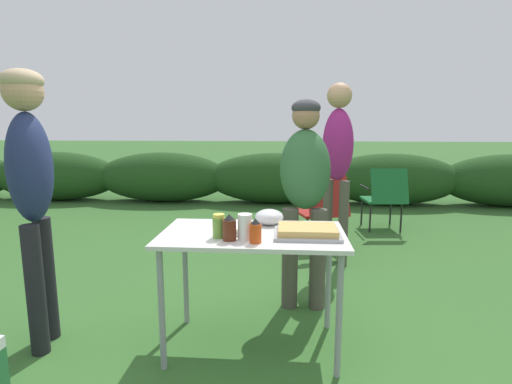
{
  "coord_description": "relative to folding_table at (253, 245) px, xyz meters",
  "views": [
    {
      "loc": [
        0.19,
        -2.31,
        1.38
      ],
      "look_at": [
        -0.02,
        0.56,
        0.89
      ],
      "focal_mm": 28.0,
      "sensor_mm": 36.0,
      "label": 1
    }
  ],
  "objects": [
    {
      "name": "ground_plane",
      "position": [
        0.0,
        0.0,
        -0.66
      ],
      "size": [
        60.0,
        60.0,
        0.0
      ],
      "primitive_type": "plane",
      "color": "#336028"
    },
    {
      "name": "shrub_hedge",
      "position": [
        0.0,
        4.64,
        -0.22
      ],
      "size": [
        14.4,
        0.9,
        0.88
      ],
      "color": "#1E4219",
      "rests_on": "ground"
    },
    {
      "name": "folding_table",
      "position": [
        0.0,
        0.0,
        0.0
      ],
      "size": [
        1.1,
        0.64,
        0.74
      ],
      "color": "silver",
      "rests_on": "ground"
    },
    {
      "name": "food_tray",
      "position": [
        0.32,
        -0.05,
        0.1
      ],
      "size": [
        0.38,
        0.29,
        0.06
      ],
      "color": "#9E9EA3",
      "rests_on": "folding_table"
    },
    {
      "name": "plate_stack",
      "position": [
        -0.08,
        0.04,
        0.1
      ],
      "size": [
        0.25,
        0.25,
        0.04
      ],
      "primitive_type": "cylinder",
      "color": "white",
      "rests_on": "folding_table"
    },
    {
      "name": "mixing_bowl",
      "position": [
        0.09,
        0.2,
        0.13
      ],
      "size": [
        0.18,
        0.18,
        0.1
      ],
      "primitive_type": "ellipsoid",
      "color": "silver",
      "rests_on": "folding_table"
    },
    {
      "name": "paper_cup_stack",
      "position": [
        -0.03,
        -0.15,
        0.15
      ],
      "size": [
        0.08,
        0.08,
        0.15
      ],
      "primitive_type": "cylinder",
      "color": "white",
      "rests_on": "folding_table"
    },
    {
      "name": "relish_jar",
      "position": [
        -0.18,
        -0.12,
        0.14
      ],
      "size": [
        0.07,
        0.07,
        0.14
      ],
      "color": "olive",
      "rests_on": "folding_table"
    },
    {
      "name": "bbq_sauce_bottle",
      "position": [
        -0.12,
        -0.17,
        0.15
      ],
      "size": [
        0.08,
        0.08,
        0.15
      ],
      "color": "#562314",
      "rests_on": "folding_table"
    },
    {
      "name": "hot_sauce_bottle",
      "position": [
        0.03,
        -0.21,
        0.14
      ],
      "size": [
        0.07,
        0.07,
        0.14
      ],
      "color": "#CC4214",
      "rests_on": "folding_table"
    },
    {
      "name": "standing_person_in_olive_jacket",
      "position": [
        0.34,
        0.68,
        0.31
      ],
      "size": [
        0.39,
        0.49,
        1.57
      ],
      "rotation": [
        0.0,
        0.0,
        -0.02
      ],
      "color": "#4C473D",
      "rests_on": "ground"
    },
    {
      "name": "standing_person_with_beanie",
      "position": [
        -1.31,
        -0.08,
        0.41
      ],
      "size": [
        0.31,
        0.38,
        1.69
      ],
      "rotation": [
        0.0,
        0.0,
        1.79
      ],
      "color": "black",
      "rests_on": "ground"
    },
    {
      "name": "standing_person_in_navy_coat",
      "position": [
        0.69,
        1.55,
        0.44
      ],
      "size": [
        0.37,
        0.33,
        1.76
      ],
      "rotation": [
        0.0,
        0.0,
        -0.49
      ],
      "color": "#4C473D",
      "rests_on": "ground"
    },
    {
      "name": "camp_chair_green_behind_table",
      "position": [
        1.48,
        2.89,
        -0.2
      ],
      "size": [
        0.52,
        0.63,
        0.83
      ],
      "rotation": [
        0.0,
        0.0,
        0.08
      ],
      "color": "#19602D",
      "rests_on": "ground"
    },
    {
      "name": "camp_chair_near_hedge",
      "position": [
        0.6,
        2.08,
        -0.2
      ],
      "size": [
        0.62,
        0.7,
        0.83
      ],
      "rotation": [
        0.0,
        0.0,
        0.31
      ],
      "color": "maroon",
      "rests_on": "ground"
    }
  ]
}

